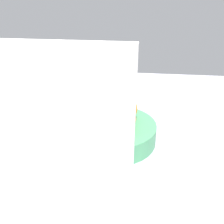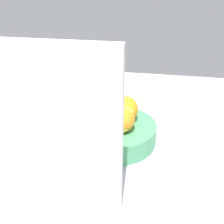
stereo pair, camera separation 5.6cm
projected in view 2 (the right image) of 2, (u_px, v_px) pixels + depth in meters
The scene contains 8 objects.
ground_plane at pixel (121, 145), 83.72cm from camera, with size 180.00×140.00×3.00cm, color #AEACBA.
fruit_bowl at pixel (112, 132), 81.82cm from camera, with size 27.03×27.03×5.94cm, color #4A9B66.
orange_front_left at pixel (125, 109), 80.69cm from camera, with size 7.89×7.89×7.89cm, color orange.
orange_front_right at pixel (101, 104), 84.12cm from camera, with size 7.89×7.89×7.89cm, color orange.
orange_center at pixel (97, 119), 74.88cm from camera, with size 7.89×7.89×7.89cm, color orange.
orange_back_left at pixel (121, 119), 74.99cm from camera, with size 7.89×7.89×7.89cm, color orange.
banana_bunch at pixel (104, 115), 76.50cm from camera, with size 18.14×11.37×8.40cm.
cutting_board at pixel (53, 132), 52.19cm from camera, with size 28.00×1.80×36.00cm, color white.
Camera 2 is at (-11.30, 69.82, 44.56)cm, focal length 42.50 mm.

